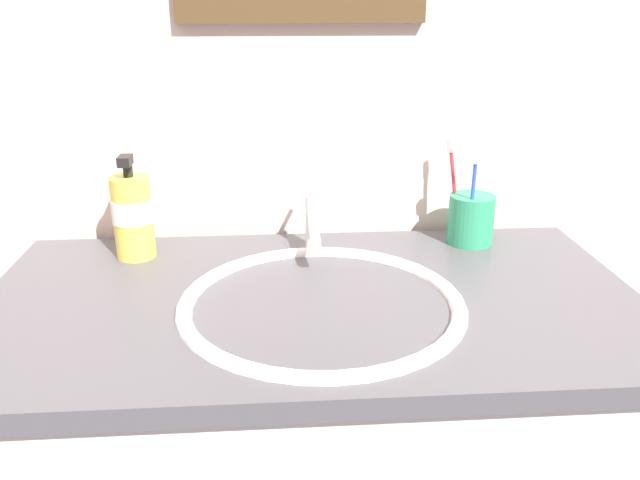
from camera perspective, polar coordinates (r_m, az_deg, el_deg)
The scene contains 7 objects.
tiled_wall_back at distance 1.19m, azimuth -1.72°, elevation 18.46°, with size 2.19×0.04×2.40m, color beige.
sink_basin at distance 0.96m, azimuth 0.13°, elevation -7.89°, with size 0.42×0.42×0.12m.
faucet at distance 1.10m, azimuth -0.64°, elevation 1.32°, with size 0.02×0.15×0.11m.
toothbrush_cup at distance 1.19m, azimuth 13.25°, elevation 1.80°, with size 0.08×0.08×0.09m, color #2D9966.
toothbrush_red at distance 1.19m, azimuth 11.79°, elevation 5.01°, with size 0.03×0.04×0.18m.
toothbrush_blue at distance 1.15m, azimuth 13.43°, elevation 4.27°, with size 0.02×0.03×0.18m.
soap_dispenser at distance 1.13m, azimuth -16.29°, elevation 2.17°, with size 0.07×0.07×0.18m.
Camera 1 is at (-0.05, -0.87, 1.25)m, focal length 36.06 mm.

